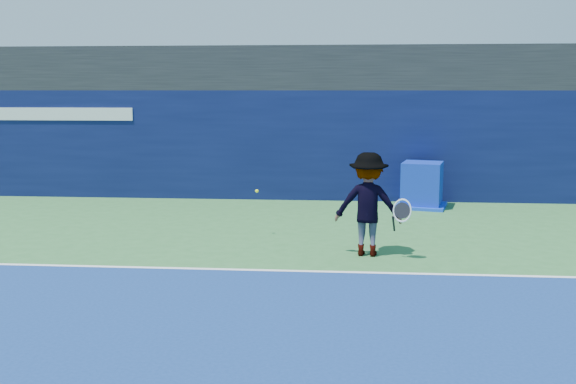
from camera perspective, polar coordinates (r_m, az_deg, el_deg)
name	(u,v)px	position (r m, az deg, el deg)	size (l,w,h in m)	color
ground	(257,339)	(8.07, -2.74, -12.96)	(80.00, 80.00, 0.00)	#316D35
baseline	(280,271)	(10.89, -0.71, -7.00)	(24.00, 0.10, 0.01)	white
stadium_band	(307,69)	(18.95, 1.71, 10.84)	(36.00, 3.00, 1.20)	black
back_wall_assembly	(305,145)	(18.01, 1.50, 4.24)	(36.00, 1.03, 3.00)	#0B123E
equipment_cart	(422,187)	(16.98, 11.82, 0.47)	(1.48, 1.48, 1.17)	#0C25A8
tennis_player	(368,204)	(11.82, 7.14, -1.08)	(1.42, 0.86, 1.90)	silver
tennis_ball	(257,191)	(13.30, -2.78, 0.09)	(0.07, 0.07, 0.07)	#E2F81B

